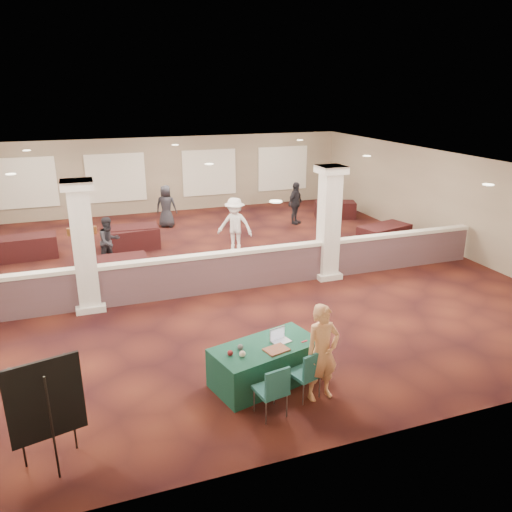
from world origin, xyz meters
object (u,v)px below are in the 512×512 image
object	(u,v)px
attendee_b	(235,225)
attendee_c	(295,203)
easel_board	(45,401)
far_table_front_right	(384,236)
attendee_d	(166,206)
attendee_a	(109,242)
conf_chair_main	(308,371)
woman	(322,353)
far_table_back_right	(335,209)
conf_chair_side	(273,388)
far_table_front_left	(118,268)
far_table_back_left	(28,247)
near_table	(266,363)
far_table_back_center	(131,237)

from	to	relation	value
attendee_b	attendee_c	distance (m)	4.18
easel_board	attendee_c	bearing A→B (deg)	38.72
far_table_front_right	attendee_d	size ratio (longest dim) A/B	1.10
attendee_a	attendee_d	size ratio (longest dim) A/B	0.93
conf_chair_main	attendee_a	distance (m)	8.75
woman	attendee_b	distance (m)	8.42
far_table_back_right	attendee_d	bearing A→B (deg)	172.99
conf_chair_side	far_table_back_right	world-z (taller)	conf_chair_side
far_table_front_left	woman	bearing A→B (deg)	-67.72
attendee_b	woman	bearing A→B (deg)	-62.96
far_table_front_left	far_table_back_left	world-z (taller)	far_table_back_left
far_table_back_left	attendee_c	xyz separation A→B (m)	(9.73, 1.00, 0.48)
near_table	far_table_front_left	distance (m)	6.61
woman	far_table_back_right	distance (m)	12.96
attendee_d	attendee_c	bearing A→B (deg)	-170.77
attendee_b	far_table_front_right	bearing A→B (deg)	20.91
attendee_b	near_table	bearing A→B (deg)	-69.13
easel_board	far_table_back_right	bearing A→B (deg)	33.84
conf_chair_main	far_table_front_right	size ratio (longest dim) A/B	0.52
far_table_back_left	far_table_back_right	distance (m)	11.80
far_table_back_right	far_table_front_right	bearing A→B (deg)	-94.24
far_table_front_right	far_table_back_center	distance (m)	8.64
conf_chair_main	attendee_c	world-z (taller)	attendee_c
far_table_front_left	conf_chair_main	bearing A→B (deg)	-69.36
attendee_b	attendee_c	xyz separation A→B (m)	(3.30, 2.57, -0.07)
far_table_back_center	near_table	bearing A→B (deg)	-80.98
easel_board	attendee_a	bearing A→B (deg)	67.28
far_table_front_left	far_table_back_center	xyz separation A→B (m)	(0.68, 2.90, 0.04)
far_table_back_right	near_table	bearing A→B (deg)	-123.77
conf_chair_main	attendee_c	bearing A→B (deg)	49.79
far_table_front_left	attendee_d	size ratio (longest dim) A/B	0.99
far_table_front_right	attendee_b	world-z (taller)	attendee_b
conf_chair_side	attendee_a	world-z (taller)	attendee_a
far_table_back_center	attendee_a	distance (m)	1.83
woman	attendee_b	xyz separation A→B (m)	(1.01, 8.36, 0.02)
attendee_b	attendee_c	world-z (taller)	attendee_b
far_table_front_left	near_table	bearing A→B (deg)	-71.18
easel_board	woman	xyz separation A→B (m)	(4.39, 0.26, -0.22)
far_table_back_right	woman	bearing A→B (deg)	-119.10
woman	attendee_a	world-z (taller)	woman
far_table_front_right	attendee_b	xyz separation A→B (m)	(-4.98, 1.15, 0.54)
attendee_c	attendee_d	bearing A→B (deg)	128.11
conf_chair_side	attendee_b	xyz separation A→B (m)	(2.01, 8.62, 0.34)
far_table_front_left	attendee_d	world-z (taller)	attendee_d
conf_chair_side	attendee_b	world-z (taller)	attendee_b
easel_board	far_table_back_left	bearing A→B (deg)	82.36
far_table_back_center	attendee_d	xyz separation A→B (m)	(1.61, 2.22, 0.45)
attendee_d	far_table_back_right	bearing A→B (deg)	-163.78
near_table	conf_chair_side	size ratio (longest dim) A/B	2.05
woman	easel_board	bearing A→B (deg)	178.71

